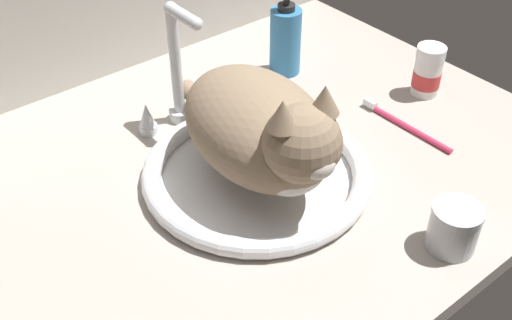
% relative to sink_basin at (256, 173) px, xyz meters
% --- Properties ---
extents(countertop, '(1.08, 0.79, 0.03)m').
position_rel_sink_basin_xyz_m(countertop, '(0.00, 0.04, -0.03)').
color(countertop, '#ADA399').
rests_on(countertop, ground).
extents(sink_basin, '(0.36, 0.36, 0.03)m').
position_rel_sink_basin_xyz_m(sink_basin, '(0.00, 0.00, 0.00)').
color(sink_basin, white).
rests_on(sink_basin, countertop).
extents(faucet, '(0.16, 0.10, 0.23)m').
position_rel_sink_basin_xyz_m(faucet, '(0.00, 0.21, 0.07)').
color(faucet, silver).
rests_on(faucet, countertop).
extents(cat, '(0.23, 0.41, 0.20)m').
position_rel_sink_basin_xyz_m(cat, '(-0.00, -0.02, 0.10)').
color(cat, '#8C755B').
rests_on(cat, sink_basin).
extents(pill_bottle, '(0.05, 0.05, 0.10)m').
position_rel_sink_basin_xyz_m(pill_bottle, '(0.41, -0.00, 0.03)').
color(pill_bottle, white).
rests_on(pill_bottle, countertop).
extents(metal_jar, '(0.07, 0.07, 0.07)m').
position_rel_sink_basin_xyz_m(metal_jar, '(0.12, -0.29, 0.02)').
color(metal_jar, '#B2B5BA').
rests_on(metal_jar, countertop).
extents(soap_pump_bottle, '(0.06, 0.06, 0.18)m').
position_rel_sink_basin_xyz_m(soap_pump_bottle, '(0.26, 0.23, 0.06)').
color(soap_pump_bottle, teal).
rests_on(soap_pump_bottle, countertop).
extents(toothbrush, '(0.01, 0.19, 0.02)m').
position_rel_sink_basin_xyz_m(toothbrush, '(0.29, -0.05, -0.01)').
color(toothbrush, '#D83359').
rests_on(toothbrush, countertop).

